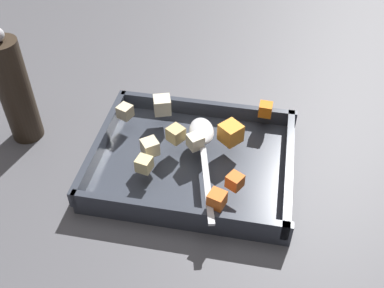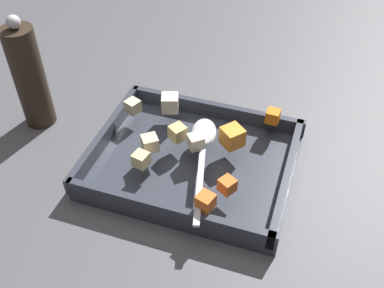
# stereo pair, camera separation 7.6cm
# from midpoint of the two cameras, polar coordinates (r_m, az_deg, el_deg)

# --- Properties ---
(ground_plane) EXTENTS (4.00, 4.00, 0.00)m
(ground_plane) POSITION_cam_midpoint_polar(r_m,az_deg,el_deg) (0.79, 2.81, -3.67)
(ground_plane) COLOR #4C4C51
(baking_dish) EXTENTS (0.34, 0.27, 0.05)m
(baking_dish) POSITION_cam_midpoint_polar(r_m,az_deg,el_deg) (0.79, 2.76, -2.36)
(baking_dish) COLOR #333842
(baking_dish) RESTS_ON ground_plane
(carrot_chunk_mid_right) EXTENTS (0.05, 0.05, 0.03)m
(carrot_chunk_mid_right) POSITION_cam_midpoint_polar(r_m,az_deg,el_deg) (0.77, 7.90, 0.80)
(carrot_chunk_mid_right) COLOR orange
(carrot_chunk_mid_right) RESTS_ON baking_dish
(carrot_chunk_mid_left) EXTENTS (0.03, 0.03, 0.02)m
(carrot_chunk_mid_left) POSITION_cam_midpoint_polar(r_m,az_deg,el_deg) (0.70, 7.56, -5.29)
(carrot_chunk_mid_left) COLOR orange
(carrot_chunk_mid_left) RESTS_ON baking_dish
(carrot_chunk_far_right) EXTENTS (0.02, 0.02, 0.02)m
(carrot_chunk_far_right) POSITION_cam_midpoint_polar(r_m,az_deg,el_deg) (0.83, 12.71, 3.32)
(carrot_chunk_far_right) COLOR orange
(carrot_chunk_far_right) RESTS_ON baking_dish
(carrot_chunk_near_left) EXTENTS (0.03, 0.03, 0.02)m
(carrot_chunk_near_left) POSITION_cam_midpoint_polar(r_m,az_deg,el_deg) (0.67, 4.96, -7.34)
(carrot_chunk_near_left) COLOR orange
(carrot_chunk_near_left) RESTS_ON baking_dish
(potato_chunk_rim_edge) EXTENTS (0.03, 0.03, 0.02)m
(potato_chunk_rim_edge) POSITION_cam_midpoint_polar(r_m,az_deg,el_deg) (0.76, 3.44, 0.15)
(potato_chunk_rim_edge) COLOR beige
(potato_chunk_rim_edge) RESTS_ON baking_dish
(potato_chunk_heap_top) EXTENTS (0.04, 0.04, 0.03)m
(potato_chunk_heap_top) POSITION_cam_midpoint_polar(r_m,az_deg,el_deg) (0.76, -2.46, -0.02)
(potato_chunk_heap_top) COLOR beige
(potato_chunk_heap_top) RESTS_ON baking_dish
(potato_chunk_front_center) EXTENTS (0.03, 0.03, 0.02)m
(potato_chunk_front_center) POSITION_cam_midpoint_polar(r_m,az_deg,el_deg) (0.73, -3.48, -2.08)
(potato_chunk_front_center) COLOR #E0CC89
(potato_chunk_front_center) RESTS_ON baking_dish
(potato_chunk_heap_side) EXTENTS (0.03, 0.03, 0.02)m
(potato_chunk_heap_side) POSITION_cam_midpoint_polar(r_m,az_deg,el_deg) (0.84, -4.86, 4.64)
(potato_chunk_heap_side) COLOR beige
(potato_chunk_heap_side) RESTS_ON baking_dish
(potato_chunk_corner_sw) EXTENTS (0.04, 0.04, 0.03)m
(potato_chunk_corner_sw) POSITION_cam_midpoint_polar(r_m,az_deg,el_deg) (0.78, 0.99, 1.31)
(potato_chunk_corner_sw) COLOR tan
(potato_chunk_corner_sw) RESTS_ON baking_dish
(parsnip_chunk_corner_se) EXTENTS (0.04, 0.04, 0.03)m
(parsnip_chunk_corner_se) POSITION_cam_midpoint_polar(r_m,az_deg,el_deg) (0.84, -0.18, 5.07)
(parsnip_chunk_corner_se) COLOR beige
(parsnip_chunk_corner_se) RESTS_ON baking_dish
(serving_spoon) EXTENTS (0.08, 0.23, 0.02)m
(serving_spoon) POSITION_cam_midpoint_polar(r_m,az_deg,el_deg) (0.77, 4.27, 0.66)
(serving_spoon) COLOR silver
(serving_spoon) RESTS_ON baking_dish
(pepper_mill) EXTENTS (0.06, 0.06, 0.22)m
(pepper_mill) POSITION_cam_midpoint_polar(r_m,az_deg,el_deg) (0.87, -17.37, 7.91)
(pepper_mill) COLOR #2D2319
(pepper_mill) RESTS_ON ground_plane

